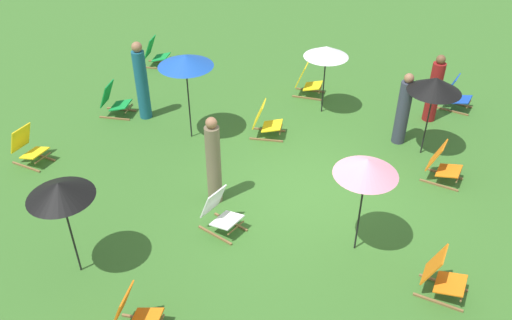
# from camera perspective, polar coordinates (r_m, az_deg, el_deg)

# --- Properties ---
(ground_plane) EXTENTS (40.00, 40.00, 0.00)m
(ground_plane) POSITION_cam_1_polar(r_m,az_deg,el_deg) (10.40, 6.19, -3.63)
(ground_plane) COLOR #386B28
(deckchair_0) EXTENTS (0.57, 0.82, 0.83)m
(deckchair_0) POSITION_cam_1_polar(r_m,az_deg,el_deg) (11.12, 19.47, -0.47)
(deckchair_0) COLOR olive
(deckchair_0) RESTS_ON ground
(deckchair_1) EXTENTS (0.60, 0.83, 0.83)m
(deckchair_1) POSITION_cam_1_polar(r_m,az_deg,el_deg) (8.00, -13.07, -16.01)
(deckchair_1) COLOR olive
(deckchair_1) RESTS_ON ground
(deckchair_2) EXTENTS (0.54, 0.80, 0.83)m
(deckchair_2) POSITION_cam_1_polar(r_m,az_deg,el_deg) (11.98, -23.42, 1.29)
(deckchair_2) COLOR olive
(deckchair_2) RESTS_ON ground
(deckchair_3) EXTENTS (0.61, 0.83, 0.83)m
(deckchair_3) POSITION_cam_1_polar(r_m,az_deg,el_deg) (15.44, -10.80, 11.25)
(deckchair_3) COLOR olive
(deckchair_3) RESTS_ON ground
(deckchair_4) EXTENTS (0.60, 0.83, 0.83)m
(deckchair_4) POSITION_cam_1_polar(r_m,az_deg,el_deg) (13.88, 20.75, 6.66)
(deckchair_4) COLOR olive
(deckchair_4) RESTS_ON ground
(deckchair_5) EXTENTS (0.54, 0.80, 0.83)m
(deckchair_5) POSITION_cam_1_polar(r_m,az_deg,el_deg) (13.66, 5.55, 8.43)
(deckchair_5) COLOR olive
(deckchair_5) RESTS_ON ground
(deckchair_7) EXTENTS (0.62, 0.84, 0.83)m
(deckchair_7) POSITION_cam_1_polar(r_m,az_deg,el_deg) (11.88, 1.03, 4.20)
(deckchair_7) COLOR olive
(deckchair_7) RESTS_ON ground
(deckchair_9) EXTENTS (0.61, 0.84, 0.83)m
(deckchair_9) POSITION_cam_1_polar(r_m,az_deg,el_deg) (13.15, -15.11, 6.19)
(deckchair_9) COLOR olive
(deckchair_9) RESTS_ON ground
(deckchair_10) EXTENTS (0.67, 0.86, 0.83)m
(deckchair_10) POSITION_cam_1_polar(r_m,az_deg,el_deg) (9.37, -3.92, -5.68)
(deckchair_10) COLOR olive
(deckchair_10) RESTS_ON ground
(deckchair_11) EXTENTS (0.55, 0.80, 0.83)m
(deckchair_11) POSITION_cam_1_polar(r_m,az_deg,el_deg) (8.76, 19.41, -11.73)
(deckchair_11) COLOR olive
(deckchair_11) RESTS_ON ground
(umbrella_0) EXTENTS (1.18, 1.18, 2.00)m
(umbrella_0) POSITION_cam_1_polar(r_m,az_deg,el_deg) (11.23, -7.64, 10.60)
(umbrella_0) COLOR black
(umbrella_0) RESTS_ON ground
(umbrella_1) EXTENTS (1.09, 1.09, 1.80)m
(umbrella_1) POSITION_cam_1_polar(r_m,az_deg,el_deg) (11.23, 18.81, 7.70)
(umbrella_1) COLOR black
(umbrella_1) RESTS_ON ground
(umbrella_2) EXTENTS (1.04, 1.04, 1.70)m
(umbrella_2) POSITION_cam_1_polar(r_m,az_deg,el_deg) (12.40, 7.61, 11.53)
(umbrella_2) COLOR black
(umbrella_2) RESTS_ON ground
(umbrella_3) EXTENTS (1.01, 1.01, 1.81)m
(umbrella_3) POSITION_cam_1_polar(r_m,az_deg,el_deg) (8.26, -20.47, -3.09)
(umbrella_3) COLOR black
(umbrella_3) RESTS_ON ground
(umbrella_4) EXTENTS (1.03, 1.03, 1.87)m
(umbrella_4) POSITION_cam_1_polar(r_m,az_deg,el_deg) (8.29, 11.85, -0.76)
(umbrella_4) COLOR black
(umbrella_4) RESTS_ON ground
(person_0) EXTENTS (0.38, 0.38, 1.67)m
(person_0) POSITION_cam_1_polar(r_m,az_deg,el_deg) (11.88, 15.61, 5.17)
(person_0) COLOR #333847
(person_0) RESTS_ON ground
(person_1) EXTENTS (0.35, 0.35, 1.65)m
(person_1) POSITION_cam_1_polar(r_m,az_deg,el_deg) (12.97, 18.70, 7.17)
(person_1) COLOR maroon
(person_1) RESTS_ON ground
(person_2) EXTENTS (0.41, 0.41, 1.91)m
(person_2) POSITION_cam_1_polar(r_m,az_deg,el_deg) (12.62, -12.26, 8.23)
(person_2) COLOR #195972
(person_2) RESTS_ON ground
(person_3) EXTENTS (0.36, 0.36, 1.83)m
(person_3) POSITION_cam_1_polar(r_m,az_deg,el_deg) (9.70, -4.62, -0.27)
(person_3) COLOR #72664C
(person_3) RESTS_ON ground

